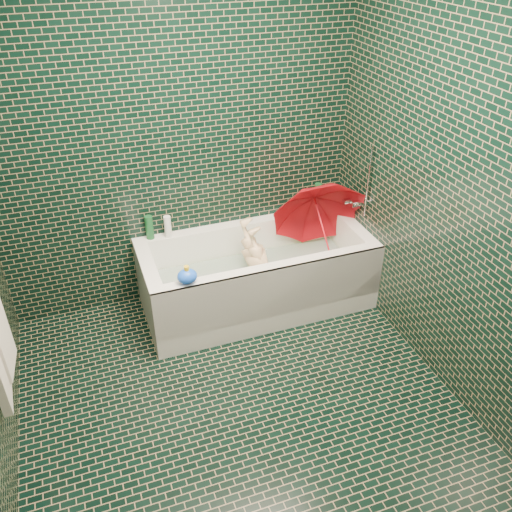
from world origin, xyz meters
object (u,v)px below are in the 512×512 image
object	(u,v)px
rubber_duck	(304,206)
bath_toy	(187,276)
umbrella	(322,227)
bathtub	(257,282)
child	(262,271)

from	to	relation	value
rubber_duck	bath_toy	distance (m)	1.29
umbrella	bath_toy	world-z (taller)	umbrella
bathtub	rubber_duck	size ratio (longest dim) A/B	14.18
bathtub	bath_toy	bearing A→B (deg)	-152.89
umbrella	bath_toy	xyz separation A→B (m)	(-1.11, -0.29, 0.01)
bathtub	child	xyz separation A→B (m)	(0.03, -0.01, 0.10)
child	rubber_duck	world-z (taller)	rubber_duck
umbrella	rubber_duck	bearing A→B (deg)	102.73
bathtub	child	size ratio (longest dim) A/B	2.02
rubber_duck	bath_toy	xyz separation A→B (m)	(-1.12, -0.65, 0.01)
child	bath_toy	distance (m)	0.76
umbrella	rubber_duck	xyz separation A→B (m)	(0.01, 0.36, -0.00)
child	bath_toy	bearing A→B (deg)	-63.70
bathtub	child	bearing A→B (deg)	-8.63
bathtub	child	world-z (taller)	bathtub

